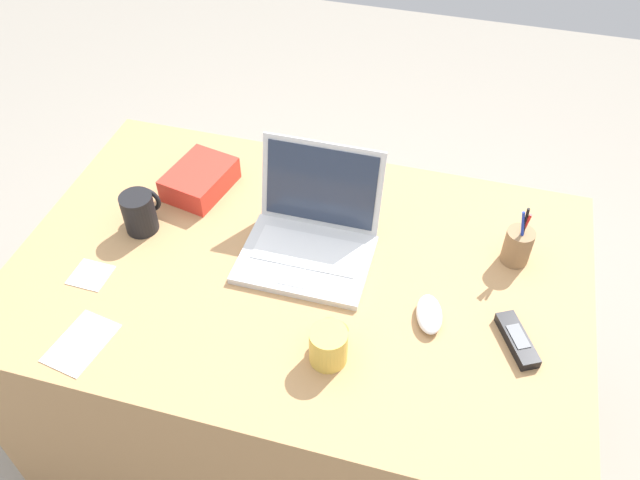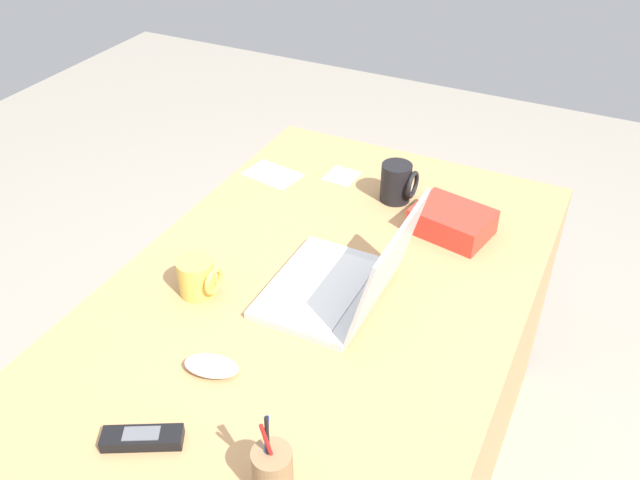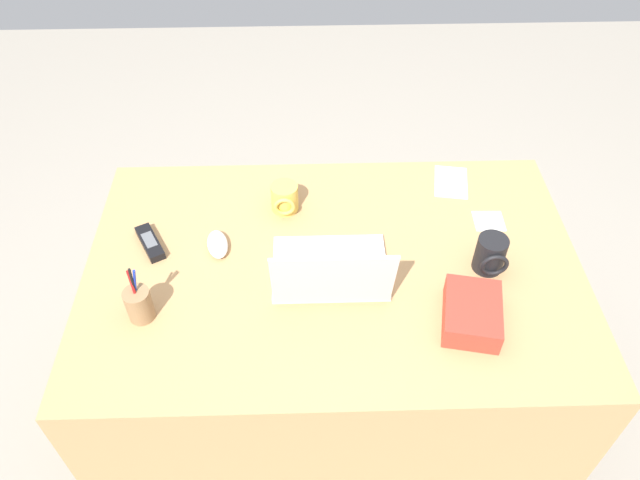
{
  "view_description": "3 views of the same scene",
  "coord_description": "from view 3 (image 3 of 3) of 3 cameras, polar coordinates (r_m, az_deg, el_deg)",
  "views": [
    {
      "loc": [
        0.34,
        -1.03,
        1.95
      ],
      "look_at": [
        0.04,
        0.04,
        0.82
      ],
      "focal_mm": 36.42,
      "sensor_mm": 36.0,
      "label": 1
    },
    {
      "loc": [
        1.08,
        0.53,
        1.77
      ],
      "look_at": [
        -0.04,
        -0.02,
        0.86
      ],
      "focal_mm": 37.8,
      "sensor_mm": 36.0,
      "label": 2
    },
    {
      "loc": [
        0.07,
        1.15,
        2.04
      ],
      "look_at": [
        0.04,
        -0.01,
        0.85
      ],
      "focal_mm": 34.02,
      "sensor_mm": 36.0,
      "label": 3
    }
  ],
  "objects": [
    {
      "name": "paper_note_near_laptop",
      "position": [
        1.92,
        15.59,
        1.73
      ],
      "size": [
        0.09,
        0.09,
        0.0
      ],
      "primitive_type": "cube",
      "rotation": [
        0.0,
        0.0,
        -0.03
      ],
      "color": "white",
      "rests_on": "desk"
    },
    {
      "name": "desk",
      "position": [
        2.02,
        1.11,
        -9.55
      ],
      "size": [
        1.41,
        0.92,
        0.76
      ],
      "primitive_type": "cube",
      "color": "tan",
      "rests_on": "ground"
    },
    {
      "name": "coffee_mug_tall",
      "position": [
        1.74,
        15.74,
        -1.34
      ],
      "size": [
        0.08,
        0.1,
        0.11
      ],
      "color": "black",
      "rests_on": "desk"
    },
    {
      "name": "ground_plane",
      "position": [
        2.34,
        0.98,
        -14.84
      ],
      "size": [
        6.0,
        6.0,
        0.0
      ],
      "primitive_type": "plane",
      "color": "gray"
    },
    {
      "name": "computer_mouse",
      "position": [
        1.78,
        -9.62,
        -0.39
      ],
      "size": [
        0.08,
        0.12,
        0.03
      ],
      "primitive_type": "ellipsoid",
      "rotation": [
        0.0,
        0.0,
        0.22
      ],
      "color": "white",
      "rests_on": "desk"
    },
    {
      "name": "laptop",
      "position": [
        1.64,
        1.03,
        -2.98
      ],
      "size": [
        0.32,
        0.3,
        0.24
      ],
      "color": "silver",
      "rests_on": "desk"
    },
    {
      "name": "paper_note_left",
      "position": [
        2.03,
        12.22,
        5.36
      ],
      "size": [
        0.13,
        0.17,
        0.0
      ],
      "primitive_type": "cube",
      "rotation": [
        0.0,
        0.0,
        -0.17
      ],
      "color": "white",
      "rests_on": "desk"
    },
    {
      "name": "coffee_mug_white",
      "position": [
        1.86,
        -3.35,
        3.95
      ],
      "size": [
        0.08,
        0.09,
        0.09
      ],
      "color": "#E0BC4C",
      "rests_on": "desk"
    },
    {
      "name": "snack_bag",
      "position": [
        1.62,
        14.1,
        -6.69
      ],
      "size": [
        0.18,
        0.22,
        0.07
      ],
      "primitive_type": "cube",
      "rotation": [
        0.0,
        0.0,
        -0.2
      ],
      "color": "red",
      "rests_on": "desk"
    },
    {
      "name": "pen_holder",
      "position": [
        1.64,
        -16.66,
        -5.79
      ],
      "size": [
        0.07,
        0.07,
        0.18
      ],
      "color": "olive",
      "rests_on": "desk"
    },
    {
      "name": "cordless_phone",
      "position": [
        1.84,
        -15.7,
        -0.24
      ],
      "size": [
        0.11,
        0.15,
        0.03
      ],
      "color": "black",
      "rests_on": "desk"
    }
  ]
}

